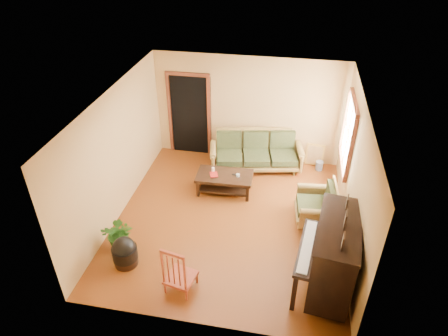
% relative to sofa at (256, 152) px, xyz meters
% --- Properties ---
extents(floor, '(5.00, 5.00, 0.00)m').
position_rel_sofa_xyz_m(floor, '(-0.30, -1.99, -0.46)').
color(floor, '#57250B').
rests_on(floor, ground).
extents(doorway, '(1.08, 0.16, 2.05)m').
position_rel_sofa_xyz_m(doorway, '(-1.75, 0.49, 0.57)').
color(doorway, black).
rests_on(doorway, floor).
extents(window, '(0.12, 1.36, 1.46)m').
position_rel_sofa_xyz_m(window, '(1.91, -0.69, 1.04)').
color(window, white).
rests_on(window, right_wall).
extents(sofa, '(2.27, 1.29, 0.92)m').
position_rel_sofa_xyz_m(sofa, '(0.00, 0.00, 0.00)').
color(sofa, olive).
rests_on(sofa, floor).
extents(coffee_table, '(1.23, 0.69, 0.44)m').
position_rel_sofa_xyz_m(coffee_table, '(-0.57, -1.07, -0.24)').
color(coffee_table, black).
rests_on(coffee_table, floor).
extents(armchair, '(0.91, 0.95, 0.87)m').
position_rel_sofa_xyz_m(armchair, '(1.37, -1.69, -0.02)').
color(armchair, olive).
rests_on(armchair, floor).
extents(piano, '(1.08, 1.62, 1.34)m').
position_rel_sofa_xyz_m(piano, '(1.63, -3.37, 0.21)').
color(piano, black).
rests_on(piano, floor).
extents(footstool, '(0.51, 0.51, 0.43)m').
position_rel_sofa_xyz_m(footstool, '(-1.90, -3.52, -0.25)').
color(footstool, black).
rests_on(footstool, floor).
extents(red_chair, '(0.55, 0.58, 0.98)m').
position_rel_sofa_xyz_m(red_chair, '(-0.78, -3.86, 0.03)').
color(red_chair, maroon).
rests_on(red_chair, floor).
extents(leaning_frame, '(0.44, 0.15, 0.57)m').
position_rel_sofa_xyz_m(leaning_frame, '(1.39, 0.44, -0.17)').
color(leaning_frame, gold).
rests_on(leaning_frame, floor).
extents(ceramic_crock, '(0.18, 0.18, 0.22)m').
position_rel_sofa_xyz_m(ceramic_crock, '(1.52, 0.23, -0.35)').
color(ceramic_crock, '#304B91').
rests_on(ceramic_crock, floor).
extents(potted_plant, '(0.66, 0.59, 0.65)m').
position_rel_sofa_xyz_m(potted_plant, '(-2.16, -3.13, -0.14)').
color(potted_plant, '#245A19').
rests_on(potted_plant, floor).
extents(book, '(0.23, 0.27, 0.02)m').
position_rel_sofa_xyz_m(book, '(-0.88, -1.15, -0.01)').
color(book, maroon).
rests_on(book, coffee_table).
extents(candle, '(0.07, 0.07, 0.11)m').
position_rel_sofa_xyz_m(candle, '(-0.84, -1.00, 0.04)').
color(candle, white).
rests_on(candle, coffee_table).
extents(glass_jar, '(0.10, 0.10, 0.05)m').
position_rel_sofa_xyz_m(glass_jar, '(-0.28, -1.07, 0.01)').
color(glass_jar, silver).
rests_on(glass_jar, coffee_table).
extents(remote, '(0.13, 0.04, 0.01)m').
position_rel_sofa_xyz_m(remote, '(-0.35, -1.03, -0.01)').
color(remote, black).
rests_on(remote, coffee_table).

